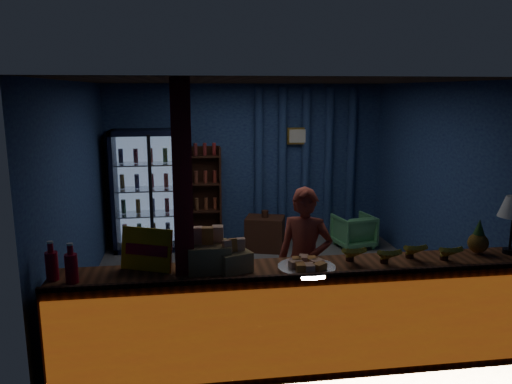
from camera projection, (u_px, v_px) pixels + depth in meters
The scene contains 18 objects.
ground at pixel (268, 286), 6.47m from camera, with size 4.60×4.60×0.00m, color #515154.
room_walls at pixel (269, 167), 6.16m from camera, with size 4.60×4.60×4.60m.
counter at pixel (303, 317), 4.53m from camera, with size 4.40×0.57×0.99m.
support_post at pixel (184, 234), 4.22m from camera, with size 0.16×0.16×2.60m, color maroon.
beverage_cooler at pixel (152, 190), 7.93m from camera, with size 1.20×0.62×1.90m.
bottle_shelf at pixel (206, 195), 8.21m from camera, with size 0.50×0.28×1.60m.
curtain_folds at pixel (306, 162), 8.43m from camera, with size 1.74×0.14×2.50m.
framed_picture at pixel (298, 136), 8.28m from camera, with size 0.36×0.04×0.28m.
shopkeeper at pixel (304, 262), 5.08m from camera, with size 0.56×0.37×1.54m, color #973829.
green_chair at pixel (354, 231), 8.05m from camera, with size 0.57×0.59×0.54m, color #51A263.
side_table at pixel (265, 233), 7.89m from camera, with size 0.69×0.59×0.64m.
yellow_sign at pixel (146, 249), 4.33m from camera, with size 0.47×0.27×0.37m.
soda_bottles at pixel (62, 266), 4.08m from camera, with size 0.28×0.18×0.33m.
snack_box_left at pixel (208, 255), 4.34m from camera, with size 0.38×0.32×0.39m.
snack_box_centre at pixel (234, 260), 4.32m from camera, with size 0.33×0.31×0.29m.
pastry_tray at pixel (307, 266), 4.37m from camera, with size 0.51×0.51×0.08m.
banana_bunches at pixel (399, 252), 4.55m from camera, with size 1.13×0.32×0.18m.
pineapple at pixel (478, 240), 4.77m from camera, with size 0.19×0.19×0.33m.
Camera 1 is at (-1.03, -6.01, 2.49)m, focal length 35.00 mm.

